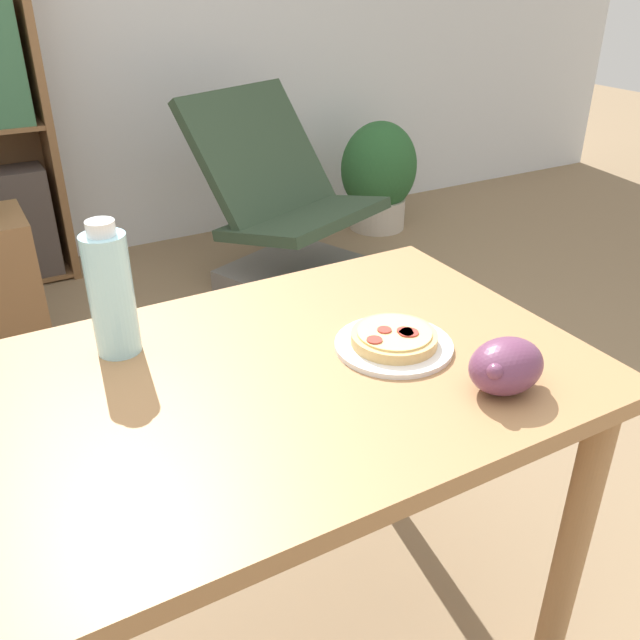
{
  "coord_description": "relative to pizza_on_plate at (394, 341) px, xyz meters",
  "views": [
    {
      "loc": [
        -0.3,
        -0.93,
        1.41
      ],
      "look_at": [
        0.23,
        -0.0,
        0.84
      ],
      "focal_mm": 38.0,
      "sensor_mm": 36.0,
      "label": 1
    }
  ],
  "objects": [
    {
      "name": "lounge_chair_far",
      "position": [
        0.7,
        1.83,
        -0.5
      ],
      "size": [
        0.87,
        0.95,
        0.88
      ],
      "rotation": [
        0.0,
        0.0,
        0.38
      ],
      "color": "slate",
      "rests_on": "ground_plane"
    },
    {
      "name": "potted_plant_floor",
      "position": [
        1.5,
        2.26,
        -0.48
      ],
      "size": [
        0.45,
        0.38,
        0.61
      ],
      "color": "#BCB2A3",
      "rests_on": "ground_plane"
    },
    {
      "name": "drink_bottle",
      "position": [
        -0.44,
        0.24,
        0.1
      ],
      "size": [
        0.08,
        0.08,
        0.25
      ],
      "color": "#A3DBEA",
      "rests_on": "dining_table"
    },
    {
      "name": "dining_table",
      "position": [
        -0.25,
        0.03,
        -0.14
      ],
      "size": [
        1.15,
        0.72,
        0.78
      ],
      "color": "#A37549",
      "rests_on": "ground_plane"
    },
    {
      "name": "pizza_on_plate",
      "position": [
        0.0,
        0.0,
        0.0
      ],
      "size": [
        0.22,
        0.22,
        0.04
      ],
      "color": "white",
      "rests_on": "dining_table"
    },
    {
      "name": "grape_bunch",
      "position": [
        0.08,
        -0.2,
        0.03
      ],
      "size": [
        0.14,
        0.11,
        0.09
      ],
      "color": "#6B3856",
      "rests_on": "dining_table"
    }
  ]
}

